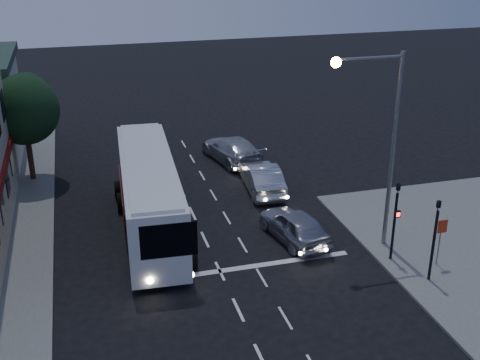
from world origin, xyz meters
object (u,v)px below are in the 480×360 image
object	(u,v)px
tour_bus	(149,192)
streetlight	(382,130)
regulatory_sign	(441,235)
traffic_signal_main	(396,212)
traffic_signal_side	(435,231)
car_sedan_b	(232,149)
car_suv	(295,226)
car_sedan_a	(262,178)
street_tree	(23,107)

from	to	relation	value
tour_bus	streetlight	bearing A→B (deg)	-22.32
streetlight	regulatory_sign	bearing A→B (deg)	-51.25
traffic_signal_main	traffic_signal_side	bearing A→B (deg)	-70.51
tour_bus	car_sedan_b	size ratio (longest dim) A/B	2.17
regulatory_sign	streetlight	size ratio (longest dim) A/B	0.24
car_suv	traffic_signal_main	world-z (taller)	traffic_signal_main
tour_bus	regulatory_sign	xyz separation A→B (m)	(11.62, -7.07, -0.39)
car_suv	regulatory_sign	bearing A→B (deg)	131.93
streetlight	car_suv	bearing A→B (deg)	153.66
car_suv	car_sedan_b	xyz separation A→B (m)	(-0.12, 11.06, 0.03)
regulatory_sign	streetlight	bearing A→B (deg)	128.75
tour_bus	car_sedan_a	bearing A→B (deg)	27.21
street_tree	streetlight	bearing A→B (deg)	-39.51
car_sedan_a	traffic_signal_side	distance (m)	11.79
tour_bus	car_sedan_a	xyz separation A→B (m)	(6.71, 2.98, -1.17)
car_suv	traffic_signal_side	size ratio (longest dim) A/B	1.11
traffic_signal_side	street_tree	world-z (taller)	street_tree
car_suv	traffic_signal_side	distance (m)	6.73
traffic_signal_main	street_tree	size ratio (longest dim) A/B	0.66
car_sedan_b	street_tree	size ratio (longest dim) A/B	0.90
car_sedan_b	regulatory_sign	xyz separation A→B (m)	(5.30, -15.10, 0.79)
car_suv	car_sedan_b	size ratio (longest dim) A/B	0.82
tour_bus	traffic_signal_side	size ratio (longest dim) A/B	2.95
car_sedan_b	street_tree	distance (m)	12.75
traffic_signal_side	car_sedan_b	bearing A→B (deg)	105.00
regulatory_sign	street_tree	size ratio (longest dim) A/B	0.35
car_suv	streetlight	distance (m)	6.13
car_suv	car_sedan_b	world-z (taller)	car_sedan_b
car_suv	car_sedan_a	size ratio (longest dim) A/B	0.92
traffic_signal_main	regulatory_sign	size ratio (longest dim) A/B	1.86
traffic_signal_side	regulatory_sign	size ratio (longest dim) A/B	1.86
car_sedan_a	traffic_signal_side	bearing A→B (deg)	114.19
regulatory_sign	street_tree	xyz separation A→B (m)	(-17.51, 15.26, 2.90)
tour_bus	streetlight	world-z (taller)	streetlight
car_suv	car_sedan_b	distance (m)	11.06
car_sedan_a	traffic_signal_main	world-z (taller)	traffic_signal_main
car_suv	regulatory_sign	distance (m)	6.62
traffic_signal_side	street_tree	bearing A→B (deg)	135.50
traffic_signal_main	traffic_signal_side	distance (m)	2.10
traffic_signal_main	streetlight	bearing A→B (deg)	100.20
car_sedan_a	car_sedan_b	world-z (taller)	car_sedan_a
car_sedan_b	traffic_signal_side	distance (m)	16.70
regulatory_sign	car_suv	bearing A→B (deg)	142.11
car_suv	car_sedan_a	xyz separation A→B (m)	(0.28, 6.01, 0.04)
traffic_signal_side	traffic_signal_main	bearing A→B (deg)	109.49
traffic_signal_side	car_sedan_a	bearing A→B (deg)	109.55
traffic_signal_side	street_tree	size ratio (longest dim) A/B	0.66
traffic_signal_side	regulatory_sign	xyz separation A→B (m)	(1.00, 0.96, -0.82)
tour_bus	car_sedan_a	size ratio (longest dim) A/B	2.45
traffic_signal_main	car_suv	bearing A→B (deg)	139.09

